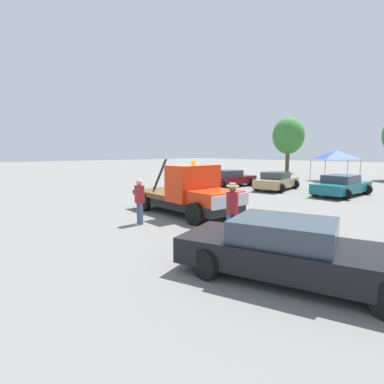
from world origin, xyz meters
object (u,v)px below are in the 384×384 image
at_px(person_near_truck, 232,206).
at_px(traffic_cone, 229,194).
at_px(foreground_car, 292,251).
at_px(tree_center, 288,136).
at_px(parked_car_tan, 276,181).
at_px(parked_car_maroon, 229,179).
at_px(canopy_tent_blue, 336,155).
at_px(parked_car_teal, 342,186).
at_px(tow_truck, 189,194).
at_px(person_at_hood, 140,198).

distance_m(person_near_truck, traffic_cone, 8.72).
bearing_deg(foreground_car, tree_center, 101.69).
height_order(parked_car_tan, tree_center, tree_center).
bearing_deg(person_near_truck, tree_center, 147.87).
distance_m(person_near_truck, parked_car_tan, 13.37).
xyz_separation_m(parked_car_maroon, canopy_tent_blue, (4.11, 10.71, 1.86)).
height_order(parked_car_maroon, canopy_tent_blue, canopy_tent_blue).
xyz_separation_m(foreground_car, parked_car_tan, (-8.53, 13.59, -0.00)).
bearing_deg(parked_car_teal, parked_car_tan, 98.14).
bearing_deg(parked_car_teal, tow_truck, 169.94).
xyz_separation_m(tree_center, traffic_cone, (8.35, -21.94, -4.54)).
height_order(parked_car_teal, tree_center, tree_center).
bearing_deg(parked_car_maroon, traffic_cone, -135.75).
distance_m(person_at_hood, tree_center, 31.58).
relative_size(tow_truck, foreground_car, 1.05).
bearing_deg(tow_truck, parked_car_teal, 80.82).
xyz_separation_m(parked_car_maroon, tree_center, (-4.55, 17.32, 4.15)).
relative_size(person_near_truck, parked_car_maroon, 0.40).
relative_size(parked_car_tan, traffic_cone, 8.35).
distance_m(canopy_tent_blue, traffic_cone, 15.50).
xyz_separation_m(foreground_car, parked_car_teal, (-4.12, 14.06, -0.00)).
distance_m(canopy_tent_blue, tree_center, 11.13).
bearing_deg(traffic_cone, canopy_tent_blue, 88.82).
relative_size(tree_center, traffic_cone, 13.00).
relative_size(person_near_truck, tree_center, 0.25).
distance_m(person_at_hood, traffic_cone, 7.96).
xyz_separation_m(canopy_tent_blue, tree_center, (-8.66, 6.61, 2.29)).
relative_size(parked_car_tan, parked_car_teal, 0.93).
relative_size(tow_truck, tree_center, 0.80).
relative_size(foreground_car, person_near_truck, 2.99).
xyz_separation_m(foreground_car, parked_car_maroon, (-12.28, 12.75, -0.00)).
bearing_deg(canopy_tent_blue, tree_center, 142.65).
relative_size(parked_car_teal, tree_center, 0.69).
xyz_separation_m(person_near_truck, person_at_hood, (-3.73, -1.06, -0.06)).
bearing_deg(tow_truck, tree_center, 113.82).
xyz_separation_m(parked_car_maroon, parked_car_tan, (3.74, 0.85, -0.00)).
relative_size(foreground_car, canopy_tent_blue, 1.61).
xyz_separation_m(tow_truck, canopy_tent_blue, (-1.65, 20.49, 1.56)).
distance_m(parked_car_tan, traffic_cone, 5.48).
bearing_deg(foreground_car, traffic_cone, 118.68).
distance_m(tow_truck, parked_car_maroon, 11.36).
height_order(tow_truck, person_at_hood, tow_truck).
distance_m(parked_car_teal, canopy_tent_blue, 10.39).
distance_m(parked_car_maroon, canopy_tent_blue, 11.62).
distance_m(foreground_car, parked_car_maroon, 17.70).
distance_m(parked_car_maroon, traffic_cone, 5.99).
xyz_separation_m(parked_car_maroon, parked_car_teal, (8.15, 1.31, 0.00)).
bearing_deg(person_near_truck, foreground_car, 4.78).
height_order(parked_car_teal, canopy_tent_blue, canopy_tent_blue).
relative_size(parked_car_teal, traffic_cone, 8.94).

